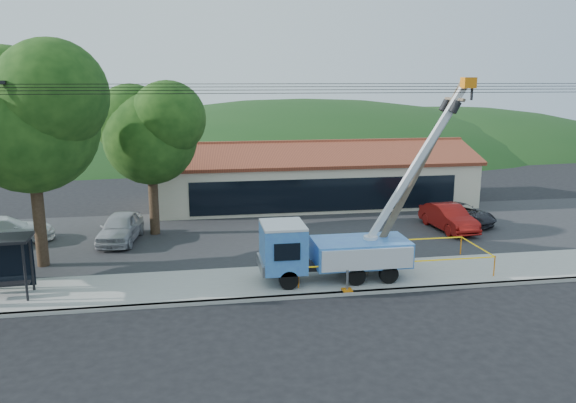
% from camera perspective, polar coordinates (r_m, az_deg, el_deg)
% --- Properties ---
extents(ground, '(120.00, 120.00, 0.00)m').
position_cam_1_polar(ground, '(22.05, 3.29, -11.74)').
color(ground, black).
rests_on(ground, ground).
extents(curb, '(60.00, 0.25, 0.15)m').
position_cam_1_polar(curb, '(23.91, 2.17, -9.55)').
color(curb, gray).
rests_on(curb, ground).
extents(sidewalk, '(60.00, 4.00, 0.15)m').
position_cam_1_polar(sidewalk, '(25.64, 1.31, -7.99)').
color(sidewalk, gray).
rests_on(sidewalk, ground).
extents(parking_lot, '(60.00, 12.00, 0.10)m').
position_cam_1_polar(parking_lot, '(33.16, -1.26, -3.28)').
color(parking_lot, '#28282B').
rests_on(parking_lot, ground).
extents(strip_mall, '(22.50, 8.53, 4.67)m').
position_cam_1_polar(strip_mall, '(41.12, 2.66, 2.39)').
color(strip_mall, beige).
rests_on(strip_mall, ground).
extents(tree_west_near, '(7.56, 6.72, 10.80)m').
position_cam_1_polar(tree_west_near, '(28.65, -24.85, 8.30)').
color(tree_west_near, '#332316').
rests_on(tree_west_near, ground).
extents(tree_lot, '(6.30, 5.60, 8.94)m').
position_cam_1_polar(tree_lot, '(32.83, -13.85, 7.15)').
color(tree_lot, '#332316').
rests_on(tree_lot, ground).
extents(hill_west, '(78.40, 56.00, 28.00)m').
position_cam_1_polar(hill_west, '(75.88, -17.38, 5.00)').
color(hill_west, '#183E16').
rests_on(hill_west, ground).
extents(hill_center, '(89.60, 64.00, 32.00)m').
position_cam_1_polar(hill_center, '(76.54, 1.57, 5.62)').
color(hill_center, '#183E16').
rests_on(hill_center, ground).
extents(hill_east, '(72.80, 52.00, 26.00)m').
position_cam_1_polar(hill_east, '(82.70, 15.37, 5.69)').
color(hill_east, '#183E16').
rests_on(hill_east, ground).
extents(utility_truck, '(9.47, 3.59, 8.92)m').
position_cam_1_polar(utility_truck, '(25.24, 4.38, -4.70)').
color(utility_truck, black).
rests_on(utility_truck, ground).
extents(leaning_pole, '(4.60, 1.83, 8.82)m').
position_cam_1_polar(leaning_pole, '(26.00, 13.03, 3.09)').
color(leaning_pole, brown).
rests_on(leaning_pole, ground).
extents(caution_tape, '(9.16, 3.37, 0.97)m').
position_cam_1_polar(caution_tape, '(26.94, 10.03, -5.40)').
color(caution_tape, orange).
rests_on(caution_tape, ground).
extents(car_silver, '(2.46, 4.91, 1.60)m').
position_cam_1_polar(car_silver, '(32.82, -16.57, -4.07)').
color(car_silver, '#ACADB3').
rests_on(car_silver, ground).
extents(car_red, '(2.03, 4.77, 1.53)m').
position_cam_1_polar(car_red, '(35.18, 15.92, -2.93)').
color(car_red, '#9B130F').
rests_on(car_red, ground).
extents(car_white, '(5.59, 3.77, 1.50)m').
position_cam_1_polar(car_white, '(34.80, -26.79, -3.98)').
color(car_white, white).
rests_on(car_white, ground).
extents(car_dark, '(4.05, 5.00, 1.27)m').
position_cam_1_polar(car_dark, '(36.90, 17.00, -2.29)').
color(car_dark, black).
rests_on(car_dark, ground).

